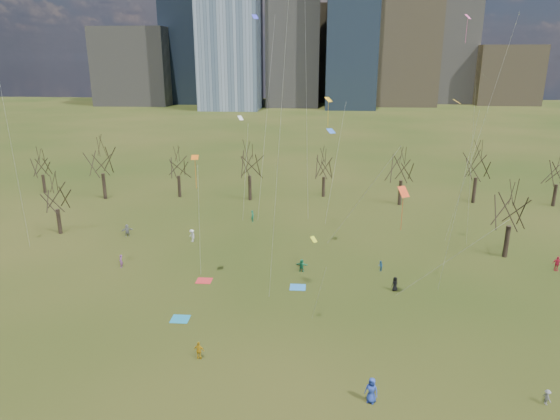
# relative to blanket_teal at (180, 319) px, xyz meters

# --- Properties ---
(ground) EXTENTS (500.00, 500.00, 0.00)m
(ground) POSITION_rel_blanket_teal_xyz_m (8.14, -0.88, -0.01)
(ground) COLOR black
(ground) RESTS_ON ground
(downtown_skyline) EXTENTS (212.50, 78.00, 118.00)m
(downtown_skyline) POSITION_rel_blanket_teal_xyz_m (5.70, 209.76, 38.99)
(downtown_skyline) COLOR slate
(downtown_skyline) RESTS_ON ground
(bare_tree_row) EXTENTS (113.04, 29.80, 9.50)m
(bare_tree_row) POSITION_rel_blanket_teal_xyz_m (8.05, 36.34, 6.10)
(bare_tree_row) COLOR black
(bare_tree_row) RESTS_ON ground
(blanket_teal) EXTENTS (1.60, 1.50, 0.03)m
(blanket_teal) POSITION_rel_blanket_teal_xyz_m (0.00, 0.00, 0.00)
(blanket_teal) COLOR teal
(blanket_teal) RESTS_ON ground
(blanket_navy) EXTENTS (1.60, 1.50, 0.03)m
(blanket_navy) POSITION_rel_blanket_teal_xyz_m (10.24, 7.21, 0.00)
(blanket_navy) COLOR #2874BE
(blanket_navy) RESTS_ON ground
(blanket_crimson) EXTENTS (1.60, 1.50, 0.03)m
(blanket_crimson) POSITION_rel_blanket_teal_xyz_m (0.38, 8.03, 0.00)
(blanket_crimson) COLOR red
(blanket_crimson) RESTS_ON ground
(person_0) EXTENTS (1.07, 0.91, 1.85)m
(person_0) POSITION_rel_blanket_teal_xyz_m (15.89, -10.05, 0.91)
(person_0) COLOR #2740A9
(person_0) RESTS_ON ground
(person_3) EXTENTS (0.60, 0.81, 1.12)m
(person_3) POSITION_rel_blanket_teal_xyz_m (27.67, -9.41, 0.55)
(person_3) COLOR slate
(person_3) RESTS_ON ground
(person_4) EXTENTS (0.91, 0.48, 1.49)m
(person_4) POSITION_rel_blanket_teal_xyz_m (3.12, -5.93, 0.73)
(person_4) COLOR gold
(person_4) RESTS_ON ground
(person_5) EXTENTS (1.38, 0.66, 1.43)m
(person_5) POSITION_rel_blanket_teal_xyz_m (10.50, 11.19, 0.70)
(person_5) COLOR #1A774F
(person_5) RESTS_ON ground
(person_6) EXTENTS (0.86, 0.78, 1.48)m
(person_6) POSITION_rel_blanket_teal_xyz_m (19.95, 7.17, 0.72)
(person_6) COLOR black
(person_6) RESTS_ON ground
(person_7) EXTENTS (0.44, 0.59, 1.49)m
(person_7) POSITION_rel_blanket_teal_xyz_m (-9.57, 10.81, 0.73)
(person_7) COLOR #8C4A94
(person_7) RESTS_ON ground
(person_8) EXTENTS (0.46, 0.58, 1.16)m
(person_8) POSITION_rel_blanket_teal_xyz_m (19.09, 12.00, 0.56)
(person_8) COLOR #245C9E
(person_8) RESTS_ON ground
(person_9) EXTENTS (1.15, 1.16, 1.61)m
(person_9) POSITION_rel_blanket_teal_xyz_m (-3.67, 19.42, 0.79)
(person_9) COLOR white
(person_9) RESTS_ON ground
(person_10) EXTENTS (0.99, 0.45, 1.67)m
(person_10) POSITION_rel_blanket_teal_xyz_m (38.34, 13.46, 0.82)
(person_10) COLOR red
(person_10) RESTS_ON ground
(person_11) EXTENTS (1.52, 1.22, 1.62)m
(person_11) POSITION_rel_blanket_teal_xyz_m (-12.58, 20.73, 0.79)
(person_11) COLOR slate
(person_11) RESTS_ON ground
(person_13) EXTENTS (0.46, 0.64, 1.63)m
(person_13) POSITION_rel_blanket_teal_xyz_m (2.98, 28.03, 0.80)
(person_13) COLOR #1B7B59
(person_13) RESTS_ON ground
(kites_airborne) EXTENTS (56.89, 32.79, 31.77)m
(kites_airborne) POSITION_rel_blanket_teal_xyz_m (9.19, 11.67, 14.14)
(kites_airborne) COLOR orange
(kites_airborne) RESTS_ON ground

